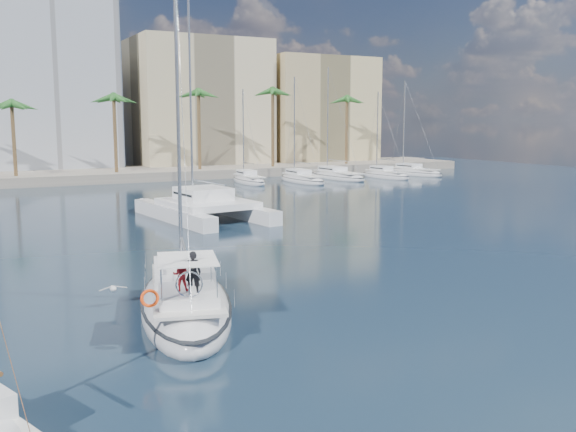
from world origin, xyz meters
TOP-DOWN VIEW (x-y plane):
  - ground at (0.00, 0.00)m, footprint 160.00×160.00m
  - quay at (0.00, 61.00)m, footprint 120.00×14.00m
  - building_beige at (22.00, 70.00)m, footprint 20.00×14.00m
  - building_tan_right at (42.00, 68.00)m, footprint 18.00×12.00m
  - palm_centre at (0.00, 57.00)m, footprint 3.60×3.60m
  - palm_right at (34.00, 57.00)m, footprint 3.60×3.60m
  - main_sloop at (-4.94, -1.71)m, footprint 6.48×11.73m
  - catamaran at (4.79, 22.04)m, footprint 7.86×13.71m
  - seagull at (-7.23, 0.85)m, footprint 1.18×0.51m
  - moored_yacht_a at (20.00, 47.00)m, footprint 3.37×9.52m
  - moored_yacht_b at (26.50, 45.00)m, footprint 3.32×10.83m
  - moored_yacht_c at (33.00, 47.00)m, footprint 3.98×12.33m
  - moored_yacht_d at (39.50, 45.00)m, footprint 3.52×9.55m
  - moored_yacht_e at (46.00, 47.00)m, footprint 4.61×11.11m

SIDE VIEW (x-z plane):
  - ground at x=0.00m, z-range 0.00..0.00m
  - moored_yacht_a at x=20.00m, z-range -5.95..5.95m
  - moored_yacht_b at x=26.50m, z-range -6.86..6.86m
  - moored_yacht_c at x=33.00m, z-range -7.77..7.77m
  - moored_yacht_d at x=39.50m, z-range -5.95..5.95m
  - moored_yacht_e at x=46.00m, z-range -6.86..6.86m
  - main_sloop at x=-4.94m, z-range -7.79..8.82m
  - quay at x=0.00m, z-range 0.00..1.20m
  - seagull at x=-7.23m, z-range 0.67..0.89m
  - catamaran at x=4.79m, z-range -8.32..10.66m
  - building_tan_right at x=42.00m, z-range 0.00..18.00m
  - building_beige at x=22.00m, z-range 0.00..20.00m
  - palm_centre at x=0.00m, z-range 4.13..16.43m
  - palm_right at x=34.00m, z-range 4.13..16.43m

